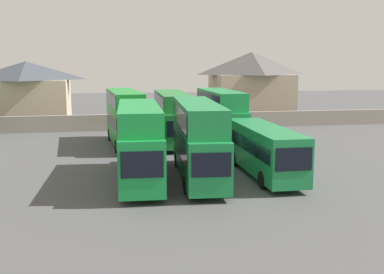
{
  "coord_description": "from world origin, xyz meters",
  "views": [
    {
      "loc": [
        -5.93,
        -29.97,
        7.65
      ],
      "look_at": [
        0.0,
        3.0,
        2.29
      ],
      "focal_mm": 44.21,
      "sensor_mm": 36.0,
      "label": 1
    }
  ],
  "objects_px": {
    "bus_1": "(139,139)",
    "house_terrace_centre": "(251,85)",
    "bus_2": "(198,136)",
    "house_terrace_left": "(27,93)",
    "bus_3": "(264,148)",
    "bus_4": "(125,115)",
    "bus_5": "(173,115)",
    "bus_6": "(221,113)"
  },
  "relations": [
    {
      "from": "bus_2",
      "to": "bus_3",
      "type": "xyz_separation_m",
      "value": [
        4.53,
        -0.01,
        -0.92
      ]
    },
    {
      "from": "house_terrace_centre",
      "to": "bus_6",
      "type": "bearing_deg",
      "value": -115.44
    },
    {
      "from": "bus_1",
      "to": "house_terrace_left",
      "type": "relative_size",
      "value": 1.08
    },
    {
      "from": "bus_4",
      "to": "house_terrace_centre",
      "type": "bearing_deg",
      "value": 131.1
    },
    {
      "from": "bus_5",
      "to": "house_terrace_centre",
      "type": "distance_m",
      "value": 22.03
    },
    {
      "from": "bus_3",
      "to": "house_terrace_centre",
      "type": "relative_size",
      "value": 1.0
    },
    {
      "from": "bus_3",
      "to": "bus_4",
      "type": "xyz_separation_m",
      "value": [
        -8.76,
        13.41,
        0.92
      ]
    },
    {
      "from": "bus_3",
      "to": "bus_5",
      "type": "distance_m",
      "value": 14.29
    },
    {
      "from": "bus_3",
      "to": "house_terrace_centre",
      "type": "distance_m",
      "value": 32.55
    },
    {
      "from": "bus_4",
      "to": "house_terrace_centre",
      "type": "height_order",
      "value": "house_terrace_centre"
    },
    {
      "from": "bus_5",
      "to": "house_terrace_centre",
      "type": "height_order",
      "value": "house_terrace_centre"
    },
    {
      "from": "bus_2",
      "to": "bus_6",
      "type": "relative_size",
      "value": 1.14
    },
    {
      "from": "bus_4",
      "to": "bus_3",
      "type": "bearing_deg",
      "value": 28.77
    },
    {
      "from": "bus_2",
      "to": "bus_6",
      "type": "height_order",
      "value": "bus_2"
    },
    {
      "from": "bus_6",
      "to": "house_terrace_centre",
      "type": "relative_size",
      "value": 0.97
    },
    {
      "from": "bus_1",
      "to": "house_terrace_left",
      "type": "xyz_separation_m",
      "value": [
        -11.46,
        30.33,
        1.14
      ]
    },
    {
      "from": "bus_2",
      "to": "house_terrace_centre",
      "type": "xyz_separation_m",
      "value": [
        13.28,
        31.23,
        1.73
      ]
    },
    {
      "from": "bus_3",
      "to": "bus_6",
      "type": "relative_size",
      "value": 1.03
    },
    {
      "from": "bus_3",
      "to": "house_terrace_left",
      "type": "relative_size",
      "value": 1.03
    },
    {
      "from": "bus_3",
      "to": "house_terrace_left",
      "type": "height_order",
      "value": "house_terrace_left"
    },
    {
      "from": "bus_6",
      "to": "house_terrace_left",
      "type": "height_order",
      "value": "house_terrace_left"
    },
    {
      "from": "bus_5",
      "to": "bus_1",
      "type": "bearing_deg",
      "value": -15.22
    },
    {
      "from": "house_terrace_centre",
      "to": "bus_3",
      "type": "bearing_deg",
      "value": -105.66
    },
    {
      "from": "bus_1",
      "to": "bus_5",
      "type": "relative_size",
      "value": 1.0
    },
    {
      "from": "bus_2",
      "to": "house_terrace_left",
      "type": "bearing_deg",
      "value": -149.14
    },
    {
      "from": "bus_3",
      "to": "bus_5",
      "type": "height_order",
      "value": "bus_5"
    },
    {
      "from": "bus_4",
      "to": "house_terrace_centre",
      "type": "relative_size",
      "value": 1.05
    },
    {
      "from": "bus_4",
      "to": "house_terrace_left",
      "type": "relative_size",
      "value": 1.09
    },
    {
      "from": "bus_2",
      "to": "house_terrace_left",
      "type": "distance_m",
      "value": 33.86
    },
    {
      "from": "bus_3",
      "to": "bus_5",
      "type": "relative_size",
      "value": 0.96
    },
    {
      "from": "bus_1",
      "to": "bus_2",
      "type": "bearing_deg",
      "value": 94.55
    },
    {
      "from": "bus_1",
      "to": "bus_3",
      "type": "height_order",
      "value": "bus_1"
    },
    {
      "from": "bus_6",
      "to": "bus_5",
      "type": "bearing_deg",
      "value": -94.12
    },
    {
      "from": "bus_6",
      "to": "house_terrace_left",
      "type": "xyz_separation_m",
      "value": [
        -20.07,
        16.85,
        1.13
      ]
    },
    {
      "from": "bus_1",
      "to": "house_terrace_centre",
      "type": "height_order",
      "value": "house_terrace_centre"
    },
    {
      "from": "bus_2",
      "to": "bus_6",
      "type": "distance_m",
      "value": 14.16
    },
    {
      "from": "bus_5",
      "to": "bus_6",
      "type": "xyz_separation_m",
      "value": [
        4.56,
        -0.26,
        0.08
      ]
    },
    {
      "from": "bus_4",
      "to": "bus_5",
      "type": "height_order",
      "value": "bus_4"
    },
    {
      "from": "house_terrace_left",
      "to": "bus_3",
      "type": "bearing_deg",
      "value": -56.7
    },
    {
      "from": "bus_3",
      "to": "bus_5",
      "type": "xyz_separation_m",
      "value": [
        -4.32,
        13.6,
        0.8
      ]
    },
    {
      "from": "bus_2",
      "to": "house_terrace_left",
      "type": "xyz_separation_m",
      "value": [
        -15.3,
        30.18,
        1.09
      ]
    },
    {
      "from": "bus_2",
      "to": "house_terrace_centre",
      "type": "relative_size",
      "value": 1.11
    }
  ]
}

